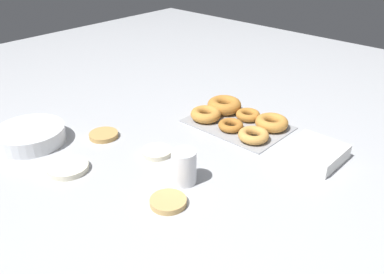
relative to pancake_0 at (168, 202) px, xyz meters
The scene contains 9 objects.
ground_plane 0.20m from the pancake_0, 45.04° to the right, with size 3.00×3.00×0.00m, color #B2B5BA.
pancake_0 is the anchor object (origin of this frame).
pancake_1 0.32m from the pancake_0, 14.67° to the left, with size 0.11×0.11×0.02m, color silver.
pancake_2 0.40m from the pancake_0, 14.31° to the right, with size 0.09×0.09×0.01m, color tan.
pancake_3 0.23m from the pancake_0, 35.63° to the right, with size 0.09×0.09×0.01m, color beige.
donut_tray 0.48m from the pancake_0, 72.90° to the right, with size 0.32×0.22×0.05m.
batter_bowl 0.53m from the pancake_0, ahead, with size 0.21×0.21×0.05m.
container_stack 0.45m from the pancake_0, 110.50° to the right, with size 0.15×0.15×0.04m.
paper_cup 0.11m from the pancake_0, 68.72° to the right, with size 0.06×0.06×0.09m.
Camera 1 is at (-0.71, 0.67, 0.61)m, focal length 38.00 mm.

